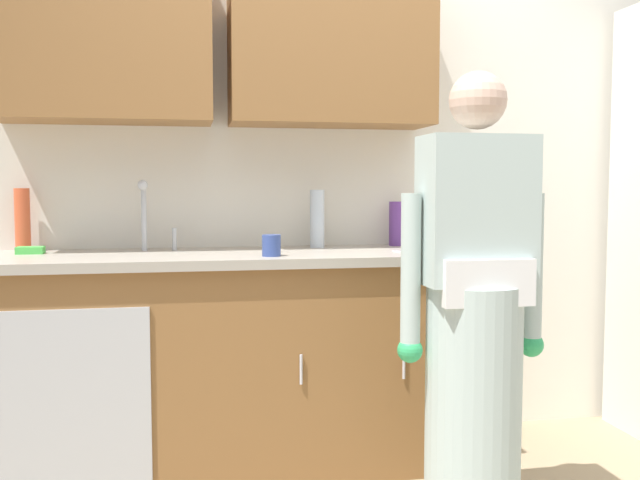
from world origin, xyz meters
name	(u,v)px	position (x,y,z in m)	size (l,w,h in m)	color
kitchen_wall_with_uppers	(307,134)	(-0.14, 0.99, 1.48)	(4.80, 0.44, 2.70)	silver
counter_cabinet	(224,365)	(-0.55, 0.70, 0.45)	(1.90, 0.62, 0.90)	brown
countertop	(224,257)	(-0.55, 0.70, 0.92)	(1.96, 0.66, 0.04)	#A8A093
sink	(152,257)	(-0.85, 0.71, 0.93)	(0.50, 0.36, 0.35)	#B7BABF
person_at_sink	(474,337)	(0.29, -0.03, 0.69)	(0.55, 0.34, 1.62)	white
bottle_water_tall	(397,224)	(0.29, 0.92, 1.05)	(0.07, 0.07, 0.21)	#66388C
bottle_dish_liquid	(22,220)	(-1.41, 0.93, 1.08)	(0.07, 0.07, 0.28)	#E05933
bottle_water_short	(317,219)	(-0.11, 0.88, 1.07)	(0.07, 0.07, 0.27)	silver
cup_by_sink	(271,245)	(-0.37, 0.51, 0.98)	(0.08, 0.08, 0.09)	#33478C
knife_on_counter	(417,253)	(0.26, 0.52, 0.94)	(0.24, 0.02, 0.01)	silver
sponge	(30,250)	(-1.36, 0.80, 0.96)	(0.11, 0.07, 0.03)	#4CBF4C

